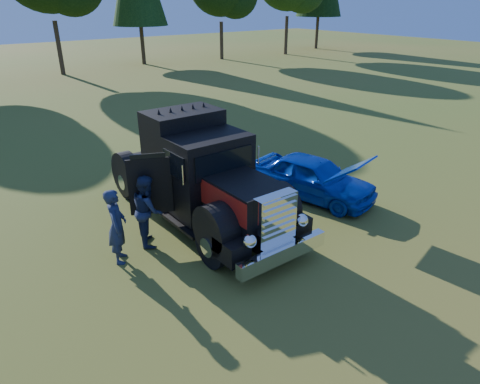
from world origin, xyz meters
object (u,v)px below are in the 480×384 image
object	(u,v)px
diamond_t_truck	(201,179)
spectator_far	(148,210)
hotrod_coupe	(314,177)
spectator_near	(117,226)

from	to	relation	value
diamond_t_truck	spectator_far	size ratio (longest dim) A/B	3.86
diamond_t_truck	hotrod_coupe	xyz separation A→B (m)	(3.61, -0.83, -0.60)
diamond_t_truck	hotrod_coupe	bearing A→B (deg)	-12.92
diamond_t_truck	spectator_far	bearing A→B (deg)	-173.74
spectator_far	diamond_t_truck	bearing A→B (deg)	-64.10
diamond_t_truck	spectator_near	bearing A→B (deg)	-168.87
diamond_t_truck	spectator_near	world-z (taller)	diamond_t_truck
hotrod_coupe	spectator_near	world-z (taller)	hotrod_coupe
hotrod_coupe	spectator_near	distance (m)	6.32
diamond_t_truck	spectator_near	xyz separation A→B (m)	(-2.70, -0.53, -0.35)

